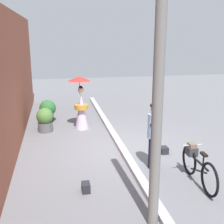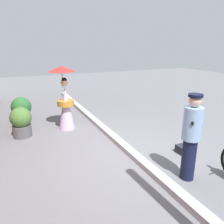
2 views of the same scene
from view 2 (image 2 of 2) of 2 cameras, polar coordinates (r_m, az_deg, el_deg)
name	(u,v)px [view 2 (image 2 of 2)]	position (r m, az deg, el deg)	size (l,w,h in m)	color
ground_plane	(129,153)	(5.36, 4.49, -10.55)	(30.00, 30.00, 0.00)	slate
sidewalk_curb	(129,151)	(5.33, 4.50, -9.97)	(14.00, 0.20, 0.12)	#B2B2B7
person_officer	(191,136)	(4.29, 19.80, -5.77)	(0.34, 0.34, 1.66)	#141938
person_with_parasol	(65,99)	(6.69, -12.08, 3.44)	(0.79, 0.79, 1.90)	silver
potted_plant_by_door	(22,109)	(7.76, -22.32, 0.81)	(0.65, 0.63, 0.86)	black
potted_plant_small	(21,121)	(6.61, -22.39, -2.22)	(0.59, 0.58, 0.85)	#59595B
backpack_spare	(182,149)	(5.56, 17.63, -9.14)	(0.25, 0.21, 0.19)	#26262D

